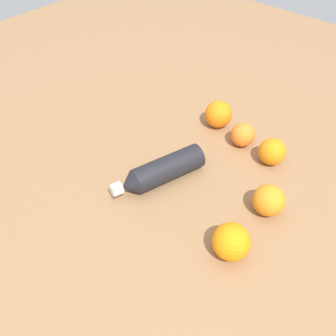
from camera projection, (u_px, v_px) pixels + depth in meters
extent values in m
plane|color=olive|center=(163.00, 162.00, 0.99)|extent=(2.40, 2.40, 0.00)
cylinder|color=black|center=(168.00, 168.00, 0.93)|extent=(0.12, 0.20, 0.07)
cone|color=black|center=(129.00, 185.00, 0.88)|extent=(0.07, 0.05, 0.07)
cylinder|color=white|center=(118.00, 190.00, 0.87)|extent=(0.04, 0.03, 0.03)
sphere|color=orange|center=(272.00, 152.00, 0.96)|extent=(0.07, 0.07, 0.07)
sphere|color=orange|center=(219.00, 114.00, 1.08)|extent=(0.08, 0.08, 0.08)
sphere|color=orange|center=(243.00, 135.00, 1.02)|extent=(0.07, 0.07, 0.07)
sphere|color=orange|center=(231.00, 242.00, 0.76)|extent=(0.08, 0.08, 0.08)
sphere|color=orange|center=(269.00, 200.00, 0.84)|extent=(0.08, 0.08, 0.08)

